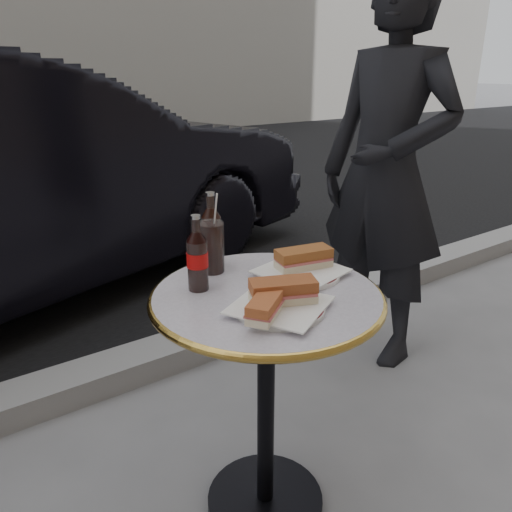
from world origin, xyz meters
TOP-DOWN VIEW (x-y plane):
  - ground at (0.00, 0.00)m, footprint 80.00×80.00m
  - curb at (0.00, 0.90)m, footprint 40.00×0.20m
  - bistro_table at (0.00, 0.00)m, footprint 0.62×0.62m
  - plate_left at (-0.03, -0.10)m, footprint 0.28×0.28m
  - plate_right at (0.15, 0.04)m, footprint 0.24×0.24m
  - sandwich_left_a at (-0.10, -0.13)m, footprint 0.15×0.13m
  - sandwich_left_b at (-0.02, -0.09)m, footprint 0.18×0.13m
  - sandwich_right at (0.17, 0.05)m, footprint 0.17×0.11m
  - cola_bottle_left at (-0.14, 0.12)m, footprint 0.07×0.07m
  - cola_bottle_right at (-0.01, 0.27)m, footprint 0.06×0.06m
  - cola_glass at (-0.04, 0.21)m, footprint 0.08×0.08m
  - pedestrian at (0.98, 0.48)m, footprint 0.50×0.68m

SIDE VIEW (x-z plane):
  - ground at x=0.00m, z-range 0.00..0.00m
  - curb at x=0.00m, z-range -0.01..0.11m
  - bistro_table at x=0.00m, z-range 0.00..0.73m
  - plate_left at x=-0.03m, z-range 0.73..0.74m
  - plate_right at x=0.15m, z-range 0.73..0.74m
  - sandwich_left_a at x=-0.10m, z-range 0.74..0.79m
  - sandwich_right at x=0.17m, z-range 0.74..0.80m
  - sandwich_left_b at x=-0.02m, z-range 0.74..0.80m
  - cola_glass at x=-0.04m, z-range 0.73..0.88m
  - cola_bottle_left at x=-0.14m, z-range 0.73..0.94m
  - cola_bottle_right at x=-0.01m, z-range 0.73..0.95m
  - pedestrian at x=0.98m, z-range 0.00..1.71m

